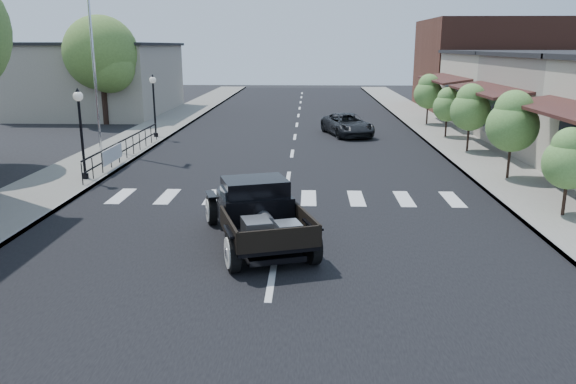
{
  "coord_description": "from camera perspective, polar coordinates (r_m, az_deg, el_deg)",
  "views": [
    {
      "loc": [
        0.79,
        -14.24,
        4.99
      ],
      "look_at": [
        0.22,
        1.03,
        1.0
      ],
      "focal_mm": 35.0,
      "sensor_mm": 36.0,
      "label": 1
    }
  ],
  "objects": [
    {
      "name": "small_tree_e",
      "position": [
        37.01,
        14.03,
        9.05
      ],
      "size": [
        1.81,
        1.81,
        3.02
      ],
      "primitive_type": null,
      "color": "#56883E",
      "rests_on": "sidewalk_right"
    },
    {
      "name": "sidewalk_right",
      "position": [
        30.63,
        16.77,
        4.79
      ],
      "size": [
        3.0,
        80.0,
        0.15
      ],
      "primitive_type": "cube",
      "color": "gray",
      "rests_on": "ground"
    },
    {
      "name": "ground",
      "position": [
        15.11,
        -0.97,
        -4.65
      ],
      "size": [
        120.0,
        120.0,
        0.0
      ],
      "primitive_type": "plane",
      "color": "black",
      "rests_on": "ground"
    },
    {
      "name": "sidewalk_left",
      "position": [
        31.07,
        -15.33,
        5.02
      ],
      "size": [
        3.0,
        80.0,
        0.15
      ],
      "primitive_type": "cube",
      "color": "gray",
      "rests_on": "ground"
    },
    {
      "name": "road",
      "position": [
        29.67,
        0.6,
        4.98
      ],
      "size": [
        14.0,
        80.0,
        0.02
      ],
      "primitive_type": "cube",
      "color": "black",
      "rests_on": "ground"
    },
    {
      "name": "storefront_far",
      "position": [
        39.02,
        23.85,
        9.39
      ],
      "size": [
        10.0,
        9.0,
        4.5
      ],
      "primitive_type": "cube",
      "color": "#B4AC98",
      "rests_on": "ground"
    },
    {
      "name": "railing",
      "position": [
        25.92,
        -16.11,
        4.43
      ],
      "size": [
        0.08,
        10.0,
        1.0
      ],
      "primitive_type": null,
      "color": "black",
      "rests_on": "sidewalk_left"
    },
    {
      "name": "lamp_post_b",
      "position": [
        22.13,
        -20.24,
        5.54
      ],
      "size": [
        0.36,
        0.36,
        3.36
      ],
      "primitive_type": null,
      "color": "black",
      "rests_on": "sidewalk_left"
    },
    {
      "name": "second_car",
      "position": [
        32.35,
        6.05,
        6.79
      ],
      "size": [
        3.16,
        4.82,
        1.23
      ],
      "primitive_type": "imported",
      "rotation": [
        0.0,
        0.0,
        0.27
      ],
      "color": "black",
      "rests_on": "ground"
    },
    {
      "name": "road_markings",
      "position": [
        24.76,
        0.29,
        3.01
      ],
      "size": [
        12.0,
        60.0,
        0.06
      ],
      "primitive_type": null,
      "color": "silver",
      "rests_on": "ground"
    },
    {
      "name": "hotrod_pickup",
      "position": [
        14.43,
        -3.18,
        -2.01
      ],
      "size": [
        3.72,
        5.43,
        1.72
      ],
      "primitive_type": null,
      "rotation": [
        0.0,
        0.0,
        0.31
      ],
      "color": "black",
      "rests_on": "ground"
    },
    {
      "name": "banner",
      "position": [
        24.07,
        -17.35,
        3.1
      ],
      "size": [
        0.04,
        2.2,
        0.6
      ],
      "primitive_type": null,
      "color": "silver",
      "rests_on": "sidewalk_left"
    },
    {
      "name": "low_building_left",
      "position": [
        45.16,
        -18.65,
        10.74
      ],
      "size": [
        10.0,
        12.0,
        5.0
      ],
      "primitive_type": "cube",
      "color": "#ADA191",
      "rests_on": "ground"
    },
    {
      "name": "flagpole",
      "position": [
        28.09,
        -19.43,
        15.73
      ],
      "size": [
        0.12,
        0.12,
        11.53
      ],
      "primitive_type": "cylinder",
      "color": "silver",
      "rests_on": "sidewalk_left"
    },
    {
      "name": "small_tree_b",
      "position": [
        22.49,
        21.74,
        5.27
      ],
      "size": [
        1.9,
        1.9,
        3.16
      ],
      "primitive_type": null,
      "color": "#56883E",
      "rests_on": "sidewalk_right"
    },
    {
      "name": "small_tree_c",
      "position": [
        27.8,
        17.95,
        7.08
      ],
      "size": [
        1.82,
        1.82,
        3.04
      ],
      "primitive_type": null,
      "color": "#56883E",
      "rests_on": "sidewalk_right"
    },
    {
      "name": "small_tree_a",
      "position": [
        18.17,
        26.53,
        1.69
      ],
      "size": [
        1.5,
        1.5,
        2.5
      ],
      "primitive_type": null,
      "color": "#56883E",
      "rests_on": "sidewalk_right"
    },
    {
      "name": "far_building_right",
      "position": [
        48.54,
        20.26,
        12.01
      ],
      "size": [
        11.0,
        10.0,
        7.0
      ],
      "primitive_type": "cube",
      "color": "brown",
      "rests_on": "ground"
    },
    {
      "name": "big_tree_far",
      "position": [
        38.63,
        -18.36,
        11.63
      ],
      "size": [
        4.69,
        4.69,
        6.89
      ],
      "primitive_type": null,
      "color": "#537632",
      "rests_on": "ground"
    },
    {
      "name": "small_tree_d",
      "position": [
        32.05,
        15.84,
        7.73
      ],
      "size": [
        1.55,
        1.55,
        2.58
      ],
      "primitive_type": null,
      "color": "#56883E",
      "rests_on": "sidewalk_right"
    },
    {
      "name": "lamp_post_c",
      "position": [
        31.54,
        -13.43,
        8.5
      ],
      "size": [
        0.36,
        0.36,
        3.36
      ],
      "primitive_type": null,
      "color": "black",
      "rests_on": "sidewalk_left"
    }
  ]
}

